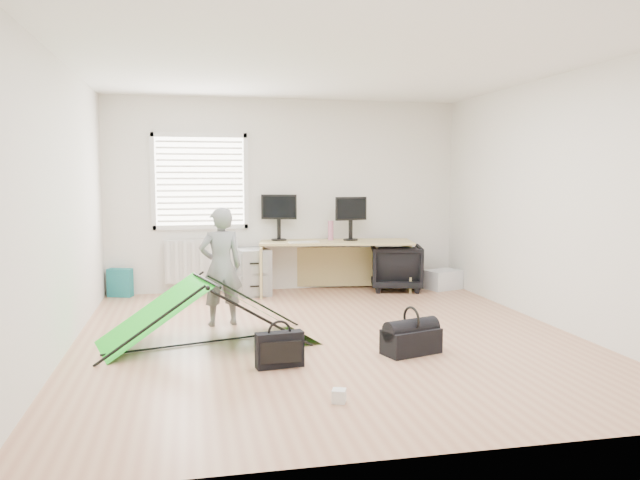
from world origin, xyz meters
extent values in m
plane|color=tan|center=(0.00, 0.00, 0.00)|extent=(5.50, 5.50, 0.00)
cube|color=silver|center=(0.00, 2.75, 1.35)|extent=(5.00, 0.02, 2.70)
cube|color=silver|center=(-1.20, 2.71, 1.55)|extent=(1.20, 0.06, 1.20)
cube|color=silver|center=(-1.20, 2.67, 0.45)|extent=(1.00, 0.12, 0.60)
cube|color=tan|center=(0.64, 2.36, 0.36)|extent=(2.19, 1.01, 0.72)
cube|color=gray|center=(-0.53, 2.43, 0.32)|extent=(0.49, 0.60, 0.63)
cube|color=black|center=(-0.13, 2.61, 0.96)|extent=(0.51, 0.24, 0.47)
cube|color=black|center=(0.86, 2.41, 0.94)|extent=(0.48, 0.20, 0.45)
cube|color=beige|center=(0.16, 2.23, 0.73)|extent=(0.42, 0.18, 0.02)
cylinder|color=#BC6988|center=(0.59, 2.49, 0.86)|extent=(0.10, 0.10, 0.28)
imported|color=black|center=(1.52, 2.34, 0.33)|extent=(0.85, 0.87, 0.65)
imported|color=slate|center=(-1.03, 0.74, 0.65)|extent=(0.52, 0.38, 1.29)
cube|color=silver|center=(2.21, 2.27, 0.14)|extent=(0.57, 0.48, 0.27)
cube|color=#1C7377|center=(-2.29, 2.63, 0.19)|extent=(0.35, 0.24, 0.38)
cube|color=black|center=(-0.62, -0.89, 0.15)|extent=(0.42, 0.17, 0.31)
cube|color=silver|center=(-0.32, -1.80, 0.05)|extent=(0.13, 0.13, 0.10)
cube|color=black|center=(0.62, -0.73, 0.11)|extent=(0.58, 0.41, 0.23)
camera|label=1|loc=(-1.36, -6.05, 1.64)|focal=35.00mm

